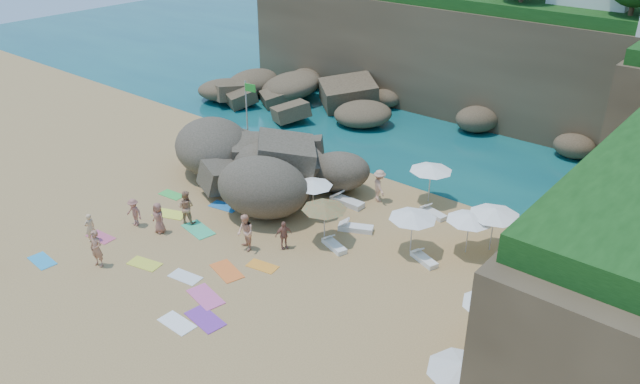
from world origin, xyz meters
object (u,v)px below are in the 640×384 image
Objects in this scene: person_stand_3 at (284,235)px; person_stand_4 at (506,304)px; flag_pole at (248,106)px; parasol_1 at (495,212)px; person_stand_2 at (379,186)px; rock_outcrop at (265,183)px; person_stand_1 at (186,207)px; lounger_0 at (347,202)px; person_stand_5 at (252,151)px; parasol_0 at (431,168)px; person_stand_6 at (90,228)px; parasol_2 at (470,217)px.

person_stand_3 is 0.82× the size of person_stand_4.
flag_pole is 1.86× the size of parasol_1.
person_stand_2 reaches higher than person_stand_4.
person_stand_1 is at bearing -88.22° from rock_outcrop.
person_stand_3 reaches higher than lounger_0.
person_stand_4 reaches higher than person_stand_5.
flag_pole reaches higher than person_stand_4.
parasol_0 is 9.42m from person_stand_3.
person_stand_2 is 7.13m from person_stand_3.
rock_outcrop reaches higher than person_stand_3.
person_stand_1 is at bearing 128.72° from person_stand_3.
person_stand_2 is 15.40m from person_stand_6.
person_stand_5 is (-7.98, 0.50, 0.72)m from lounger_0.
rock_outcrop is at bearing -173.40° from parasol_1.
person_stand_3 is 0.98× the size of person_stand_6.
parasol_1 is 1.25m from parasol_2.
person_stand_5 is at bearing 44.03° from person_stand_2.
person_stand_3 is (5.63, 1.39, -0.19)m from person_stand_1.
parasol_0 is 0.97× the size of parasol_1.
parasol_2 is 18.65m from person_stand_6.
flag_pole is at bearing 174.60° from parasol_1.
parasol_0 is (13.38, 0.83, -0.84)m from flag_pole.
parasol_1 is at bearing -27.27° from parasol_0.
rock_outcrop is 4.53× the size of person_stand_1.
person_stand_4 is at bearing -20.56° from lounger_0.
person_stand_4 is (2.92, -4.78, -1.23)m from parasol_1.
person_stand_6 is (2.53, -13.66, -2.15)m from flag_pole.
parasol_1 is 7.30m from person_stand_2.
parasol_0 is (8.75, 4.16, 2.07)m from rock_outcrop.
person_stand_2 is (6.39, 8.48, 0.01)m from person_stand_1.
person_stand_1 is 16.72m from person_stand_4.
person_stand_1 is 1.26× the size of person_stand_3.
flag_pole is at bearing 171.36° from parasol_2.
person_stand_5 reaches higher than person_stand_3.
lounger_0 is (-8.27, -0.67, -1.98)m from parasol_1.
flag_pole is 10.73m from lounger_0.
lounger_0 is 11.95m from person_stand_4.
parasol_2 is at bearing 153.43° from person_stand_4.
person_stand_4 reaches higher than person_stand_3.
parasol_1 is 10.20m from person_stand_3.
person_stand_1 is at bearing 90.94° from person_stand_2.
person_stand_1 reaches higher than lounger_0.
person_stand_5 is (-8.34, 6.12, 0.14)m from person_stand_3.
person_stand_2 is 9.14m from person_stand_5.
person_stand_6 is at bearing -79.51° from flag_pole.
parasol_2 is at bearing -178.45° from person_stand_1.
parasol_1 is 1.10× the size of parasol_2.
flag_pole is 13.35m from person_stand_3.
rock_outcrop is 10.57m from person_stand_6.
person_stand_6 is at bearing -143.00° from parasol_1.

